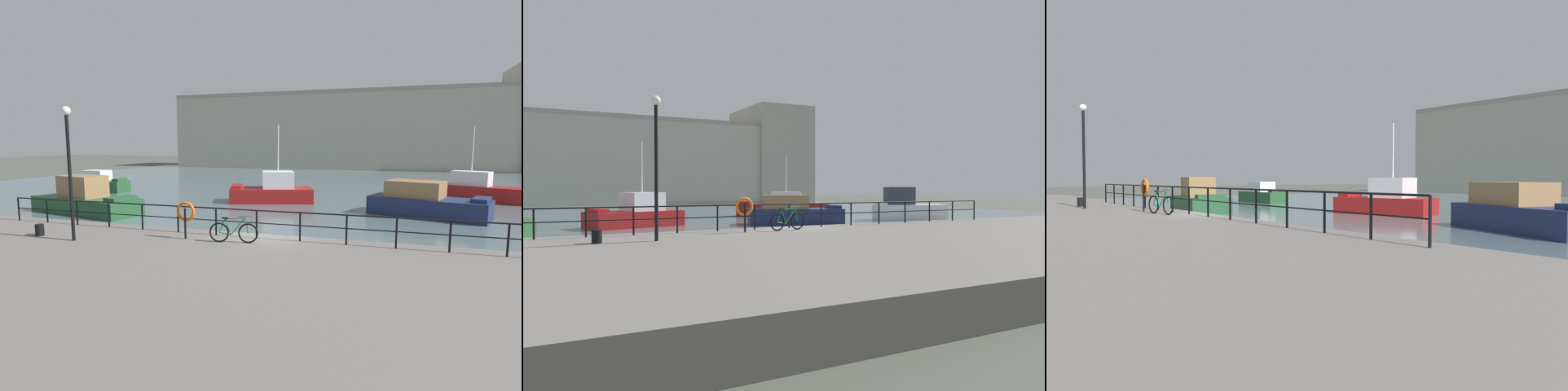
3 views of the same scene
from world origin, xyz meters
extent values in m
plane|color=#4C5147|center=(0.00, 0.00, 0.00)|extent=(240.00, 240.00, 0.00)
cube|color=slate|center=(0.00, 30.20, 0.01)|extent=(80.00, 60.00, 0.01)
cube|color=maroon|center=(-3.94, 14.51, 0.55)|extent=(6.77, 4.47, 1.08)
cube|color=silver|center=(-3.43, 14.66, 1.73)|extent=(2.93, 2.95, 1.27)
cube|color=maroon|center=(-6.44, 13.72, 1.21)|extent=(1.29, 2.05, 0.24)
cylinder|color=silver|center=(-3.43, 14.66, 4.11)|extent=(0.10, 0.10, 3.49)
cube|color=#23512D|center=(-13.93, 6.15, 0.52)|extent=(8.09, 4.14, 1.03)
cube|color=#997047|center=(-14.17, 6.20, 1.73)|extent=(3.12, 2.37, 1.38)
cube|color=#23512D|center=(-10.76, 5.48, 1.16)|extent=(1.28, 1.98, 0.24)
cube|color=navy|center=(6.97, 11.53, 0.58)|extent=(7.34, 4.80, 1.14)
cube|color=#997047|center=(6.22, 11.79, 1.66)|extent=(3.77, 3.15, 1.01)
cube|color=#23512D|center=(-21.30, 16.17, 0.53)|extent=(5.62, 2.09, 1.04)
cube|color=silver|center=(-21.46, 16.17, 1.52)|extent=(2.23, 1.76, 0.96)
cube|color=#23512D|center=(-18.95, 16.20, 1.17)|extent=(0.69, 1.43, 0.24)
cylinder|color=black|center=(-11.61, -0.75, 1.46)|extent=(0.07, 0.07, 1.05)
cylinder|color=black|center=(-9.97, -0.75, 1.46)|extent=(0.07, 0.07, 1.05)
cylinder|color=black|center=(-8.32, -0.75, 1.46)|extent=(0.07, 0.07, 1.05)
cylinder|color=black|center=(-6.68, -0.75, 1.46)|extent=(0.07, 0.07, 1.05)
cylinder|color=black|center=(-5.03, -0.75, 1.46)|extent=(0.07, 0.07, 1.05)
cylinder|color=black|center=(-3.39, -0.75, 1.46)|extent=(0.07, 0.07, 1.05)
cylinder|color=black|center=(-1.74, -0.75, 1.46)|extent=(0.07, 0.07, 1.05)
cylinder|color=black|center=(-0.10, -0.75, 1.46)|extent=(0.07, 0.07, 1.05)
cylinder|color=black|center=(1.55, -0.75, 1.46)|extent=(0.07, 0.07, 1.05)
cylinder|color=black|center=(3.19, -0.75, 1.46)|extent=(0.07, 0.07, 1.05)
cylinder|color=black|center=(4.84, -0.75, 1.46)|extent=(0.07, 0.07, 1.05)
cylinder|color=black|center=(6.48, -0.75, 1.46)|extent=(0.07, 0.07, 1.05)
cylinder|color=black|center=(8.13, -0.75, 1.46)|extent=(0.07, 0.07, 1.05)
cylinder|color=black|center=(9.77, -0.75, 1.46)|extent=(0.07, 0.07, 1.05)
cylinder|color=black|center=(11.41, -0.75, 1.46)|extent=(0.07, 0.07, 1.05)
cylinder|color=black|center=(-0.10, -0.75, 1.99)|extent=(23.03, 0.06, 0.06)
cylinder|color=black|center=(-0.10, -0.75, 1.51)|extent=(23.03, 0.04, 0.04)
torus|color=black|center=(-0.15, -1.57, 1.30)|extent=(0.72, 0.18, 0.72)
torus|color=black|center=(-1.18, -1.76, 1.30)|extent=(0.72, 0.18, 0.72)
cylinder|color=#146638|center=(-0.51, -1.64, 1.54)|extent=(0.55, 0.13, 0.66)
cylinder|color=#146638|center=(-0.86, -1.70, 1.50)|extent=(0.24, 0.08, 0.58)
cylinder|color=#146638|center=(-0.60, -1.65, 1.82)|extent=(0.72, 0.16, 0.11)
cylinder|color=#146638|center=(-0.97, -1.72, 1.26)|extent=(0.43, 0.11, 0.12)
cylinder|color=#146638|center=(-1.07, -1.74, 1.54)|extent=(0.26, 0.08, 0.51)
cylinder|color=#146638|center=(-0.20, -1.58, 1.58)|extent=(0.14, 0.06, 0.57)
cube|color=black|center=(-0.96, -1.72, 1.83)|extent=(0.23, 0.13, 0.05)
cylinder|color=#146638|center=(-0.25, -1.59, 1.91)|extent=(0.52, 0.11, 0.02)
cylinder|color=black|center=(-8.18, -2.87, 1.16)|extent=(0.32, 0.32, 0.44)
cylinder|color=black|center=(-2.57, -1.67, 1.51)|extent=(0.08, 0.08, 1.15)
torus|color=orange|center=(-2.57, -1.61, 1.96)|extent=(0.75, 0.11, 0.75)
cylinder|color=black|center=(-6.35, -3.10, 3.19)|extent=(0.12, 0.12, 4.51)
sphere|color=silver|center=(-6.35, -3.10, 5.59)|extent=(0.32, 0.32, 0.32)
camera|label=1|loc=(4.41, -14.50, 4.43)|focal=27.28mm
camera|label=2|loc=(-9.84, -18.97, 2.72)|focal=32.67mm
camera|label=3|loc=(17.44, -8.56, 2.33)|focal=33.00mm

